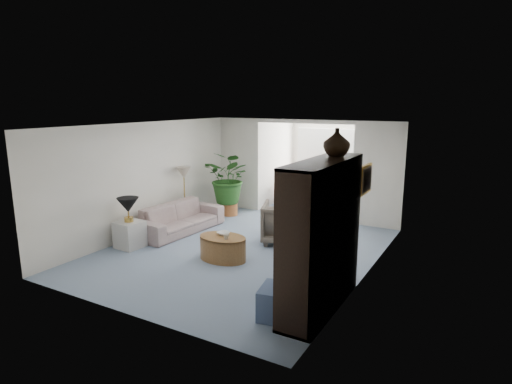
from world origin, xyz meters
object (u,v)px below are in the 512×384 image
Objects in this scene: entertainment_cabinet at (321,236)px; sunroom_chair_maroon at (293,192)px; ottoman at (280,303)px; coffee_table at (223,248)px; end_table at (130,234)px; cabinet_urn at (337,142)px; wingback_chair at (285,223)px; plant_pot at (230,209)px; floor_lamp at (184,173)px; framed_picture at (366,179)px; coffee_bowl at (223,233)px; sunroom_chair_blue at (342,197)px; coffee_cup at (226,237)px; table_lamp at (128,205)px; side_table_dark at (321,231)px; sunroom_table at (326,192)px.

entertainment_cabinet reaches higher than sunroom_chair_maroon.
sunroom_chair_maroon is (-2.68, 6.21, 0.13)m from ottoman.
end_table is at bearing -169.63° from coffee_table.
wingback_chair is at bearing 132.15° from cabinet_urn.
plant_pot is at bearing 137.04° from entertainment_cabinet.
cabinet_urn is (4.52, -2.03, 1.11)m from floor_lamp.
floor_lamp is at bearing -22.91° from wingback_chair.
framed_picture is 2.20× the size of coffee_bowl.
sunroom_chair_maroon is at bearing 92.71° from sunroom_chair_blue.
end_table is 1.51× the size of floor_lamp.
plant_pot is at bearing 151.00° from framed_picture.
wingback_chair reaches higher than coffee_table.
entertainment_cabinet is 2.65× the size of sunroom_chair_blue.
wingback_chair is at bearing 35.69° from end_table.
coffee_cup reaches higher than plant_pot.
plant_pot is at bearing 62.87° from floor_lamp.
ottoman is (4.15, -3.09, -1.03)m from floor_lamp.
cabinet_urn reaches higher than plant_pot.
coffee_table is at bearing -169.67° from framed_picture.
table_lamp is 5.86m from sunroom_chair_blue.
floor_lamp is at bearing 144.71° from coffee_bowl.
side_table_dark reaches higher than coffee_bowl.
sunroom_table is (2.04, 5.88, 0.01)m from end_table.
coffee_cup is 5.61m from sunroom_table.
wingback_chair is 0.43× the size of entertainment_cabinet.
floor_lamp reaches higher than ottoman.
coffee_cup is at bearing 7.11° from table_lamp.
ottoman is (3.97, -1.08, -0.06)m from end_table.
plant_pot is (-1.79, 2.87, -0.34)m from coffee_cup.
framed_picture is 0.92× the size of side_table_dark.
floor_lamp is 5.08m from cabinet_urn.
floor_lamp is at bearing 95.22° from end_table.
coffee_bowl is at bearing -90.54° from sunroom_table.
sunroom_chair_blue is (-1.54, 5.15, -1.99)m from cabinet_urn.
floor_lamp is at bearing 155.77° from cabinet_urn.
sunroom_chair_blue is at bearing 106.68° from cabinet_urn.
plant_pot is (0.40, 3.14, -0.11)m from end_table.
sunroom_chair_blue is (0.80, 4.66, -0.11)m from coffee_bowl.
coffee_table is 1.75× the size of ottoman.
side_table_dark is (-1.25, 1.34, -1.43)m from framed_picture.
coffee_bowl is 2.12× the size of coffee_cup.
framed_picture is 0.92× the size of end_table.
framed_picture is at bearing 10.35° from table_lamp.
coffee_cup is at bearing -36.22° from floor_lamp.
wingback_chair is at bearing -29.73° from plant_pot.
floor_lamp reaches higher than sunroom_chair_maroon.
plant_pot is at bearing 132.43° from sunroom_chair_blue.
side_table_dark is 1.00× the size of ottoman.
ottoman is at bearing -36.62° from floor_lamp.
coffee_table is at bearing 170.21° from cabinet_urn.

